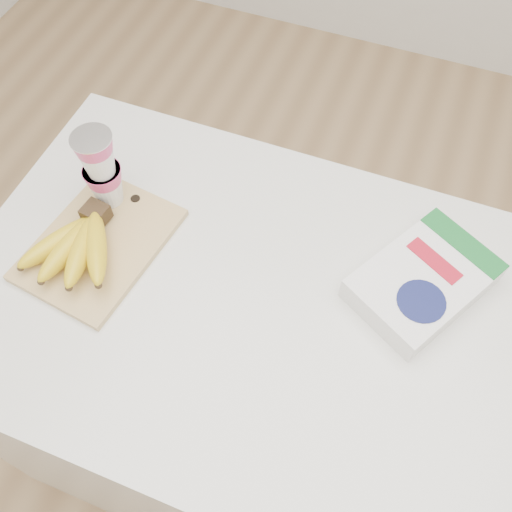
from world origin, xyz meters
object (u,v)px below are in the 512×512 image
at_px(bananas, 77,244).
at_px(cereal_box, 423,281).
at_px(table, 255,380).
at_px(cutting_board, 100,244).
at_px(yogurt_stack, 101,168).

distance_m(bananas, cereal_box, 0.66).
bearing_deg(bananas, table, 5.49).
height_order(cutting_board, cereal_box, cereal_box).
bearing_deg(cereal_box, bananas, -136.00).
height_order(yogurt_stack, cereal_box, yogurt_stack).
distance_m(table, cereal_box, 0.56).
relative_size(cutting_board, yogurt_stack, 1.66).
bearing_deg(bananas, yogurt_stack, 93.43).
bearing_deg(table, cereal_box, 25.60).
xyz_separation_m(table, cutting_board, (-0.33, 0.00, 0.44)).
distance_m(cutting_board, cereal_box, 0.64).
bearing_deg(table, bananas, -174.51).
relative_size(bananas, yogurt_stack, 1.13).
height_order(table, bananas, bananas).
distance_m(bananas, yogurt_stack, 0.16).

